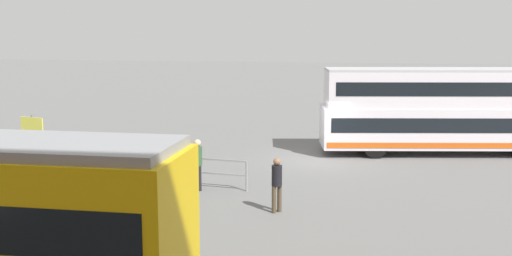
% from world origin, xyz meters
% --- Properties ---
extents(ground_plane, '(160.00, 160.00, 0.00)m').
position_xyz_m(ground_plane, '(0.00, 0.00, 0.00)').
color(ground_plane, slate).
extents(double_decker_bus, '(12.12, 4.49, 3.86)m').
position_xyz_m(double_decker_bus, '(-5.79, -2.47, 1.98)').
color(double_decker_bus, silver).
rests_on(double_decker_bus, ground).
extents(pedestrian_near_railing, '(0.45, 0.45, 1.81)m').
position_xyz_m(pedestrian_near_railing, '(3.71, 6.01, 1.05)').
color(pedestrian_near_railing, black).
rests_on(pedestrian_near_railing, ground).
extents(pedestrian_crossing, '(0.45, 0.45, 1.70)m').
position_xyz_m(pedestrian_crossing, '(0.58, 8.13, 0.98)').
color(pedestrian_crossing, '#4C3F2D').
rests_on(pedestrian_crossing, ground).
extents(pedestrian_railing, '(7.09, 0.91, 1.08)m').
position_xyz_m(pedestrian_railing, '(5.52, 5.39, 0.74)').
color(pedestrian_railing, gray).
rests_on(pedestrian_railing, ground).
extents(info_sign, '(1.08, 0.34, 2.38)m').
position_xyz_m(info_sign, '(10.52, 5.07, 1.64)').
color(info_sign, slate).
rests_on(info_sign, ground).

